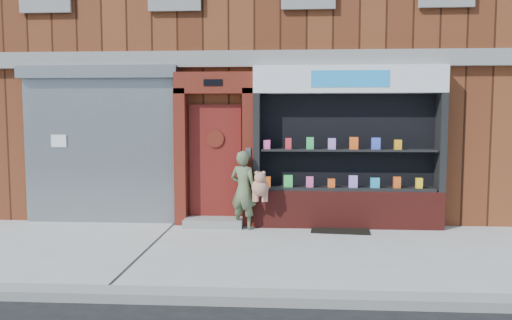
{
  "coord_description": "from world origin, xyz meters",
  "views": [
    {
      "loc": [
        0.63,
        -7.53,
        2.07
      ],
      "look_at": [
        0.09,
        1.0,
        1.33
      ],
      "focal_mm": 35.0,
      "sensor_mm": 36.0,
      "label": 1
    }
  ],
  "objects": [
    {
      "name": "building",
      "position": [
        -0.0,
        5.99,
        4.0
      ],
      "size": [
        12.0,
        8.16,
        8.0
      ],
      "color": "#582614",
      "rests_on": "ground"
    },
    {
      "name": "ground",
      "position": [
        0.0,
        0.0,
        0.0
      ],
      "size": [
        80.0,
        80.0,
        0.0
      ],
      "primitive_type": "plane",
      "color": "#9E9E99",
      "rests_on": "ground"
    },
    {
      "name": "woman",
      "position": [
        -0.13,
        1.52,
        0.74
      ],
      "size": [
        0.79,
        0.6,
        1.45
      ],
      "color": "#556542",
      "rests_on": "ground"
    },
    {
      "name": "curb",
      "position": [
        0.0,
        -2.15,
        0.06
      ],
      "size": [
        60.0,
        0.3,
        0.12
      ],
      "primitive_type": "cube",
      "color": "gray",
      "rests_on": "ground"
    },
    {
      "name": "red_door_bay",
      "position": [
        -0.75,
        1.86,
        1.46
      ],
      "size": [
        1.52,
        0.58,
        2.9
      ],
      "color": "#52160E",
      "rests_on": "ground"
    },
    {
      "name": "pharmacy_bay",
      "position": [
        1.75,
        1.81,
        1.37
      ],
      "size": [
        3.5,
        0.41,
        3.0
      ],
      "color": "maroon",
      "rests_on": "ground"
    },
    {
      "name": "shutter_bay",
      "position": [
        -3.0,
        1.93,
        1.72
      ],
      "size": [
        3.1,
        0.3,
        3.04
      ],
      "color": "gray",
      "rests_on": "ground"
    },
    {
      "name": "doormat",
      "position": [
        1.61,
        1.55,
        0.01
      ],
      "size": [
        1.11,
        0.82,
        0.03
      ],
      "primitive_type": "cube",
      "rotation": [
        0.0,
        0.0,
        -0.1
      ],
      "color": "black",
      "rests_on": "ground"
    }
  ]
}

